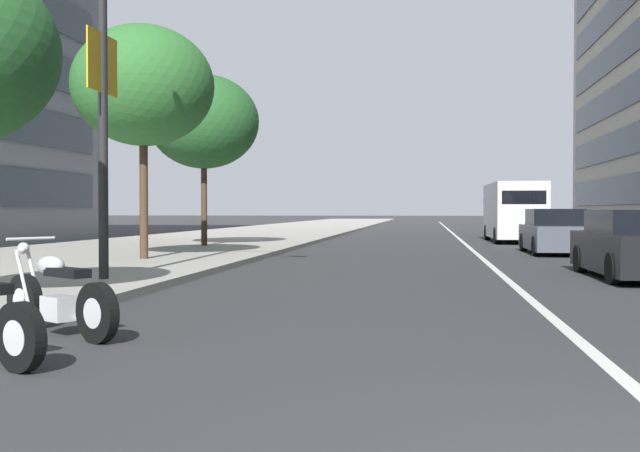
{
  "coord_description": "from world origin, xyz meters",
  "views": [
    {
      "loc": [
        -3.5,
        1.65,
        1.42
      ],
      "look_at": [
        10.36,
        3.64,
        1.13
      ],
      "focal_mm": 41.49,
      "sensor_mm": 36.0,
      "label": 1
    }
  ],
  "objects_px": {
    "car_lead_in_lane": "(555,233)",
    "delivery_van_ahead": "(514,211)",
    "car_approaching_light": "(638,246)",
    "street_tree_by_lamp_post": "(204,122)",
    "street_tree_mid_sidewalk": "(143,86)",
    "motorcycle_under_tarp": "(58,298)",
    "street_lamp_with_banners": "(123,32)"
  },
  "relations": [
    {
      "from": "motorcycle_under_tarp",
      "to": "car_lead_in_lane",
      "type": "xyz_separation_m",
      "value": [
        17.12,
        -8.32,
        0.26
      ]
    },
    {
      "from": "delivery_van_ahead",
      "to": "street_tree_mid_sidewalk",
      "type": "xyz_separation_m",
      "value": [
        -15.47,
        11.27,
        3.28
      ]
    },
    {
      "from": "motorcycle_under_tarp",
      "to": "car_approaching_light",
      "type": "distance_m",
      "value": 11.88
    },
    {
      "from": "car_approaching_light",
      "to": "car_lead_in_lane",
      "type": "height_order",
      "value": "car_lead_in_lane"
    },
    {
      "from": "car_approaching_light",
      "to": "street_lamp_with_banners",
      "type": "distance_m",
      "value": 11.15
    },
    {
      "from": "street_lamp_with_banners",
      "to": "street_tree_mid_sidewalk",
      "type": "relative_size",
      "value": 1.23
    },
    {
      "from": "car_approaching_light",
      "to": "street_tree_mid_sidewalk",
      "type": "height_order",
      "value": "street_tree_mid_sidewalk"
    },
    {
      "from": "motorcycle_under_tarp",
      "to": "street_tree_mid_sidewalk",
      "type": "distance_m",
      "value": 11.98
    },
    {
      "from": "delivery_van_ahead",
      "to": "street_lamp_with_banners",
      "type": "distance_m",
      "value": 23.31
    },
    {
      "from": "street_tree_mid_sidewalk",
      "to": "car_approaching_light",
      "type": "bearing_deg",
      "value": -101.77
    },
    {
      "from": "street_tree_mid_sidewalk",
      "to": "motorcycle_under_tarp",
      "type": "bearing_deg",
      "value": -163.3
    },
    {
      "from": "car_lead_in_lane",
      "to": "street_tree_by_lamp_post",
      "type": "xyz_separation_m",
      "value": [
        0.92,
        12.14,
        3.95
      ]
    },
    {
      "from": "car_lead_in_lane",
      "to": "delivery_van_ahead",
      "type": "relative_size",
      "value": 0.68
    },
    {
      "from": "street_lamp_with_banners",
      "to": "street_tree_by_lamp_post",
      "type": "relative_size",
      "value": 1.22
    },
    {
      "from": "car_approaching_light",
      "to": "car_lead_in_lane",
      "type": "distance_m",
      "value": 8.84
    },
    {
      "from": "car_approaching_light",
      "to": "street_tree_by_lamp_post",
      "type": "bearing_deg",
      "value": 50.76
    },
    {
      "from": "street_tree_by_lamp_post",
      "to": "motorcycle_under_tarp",
      "type": "bearing_deg",
      "value": -168.03
    },
    {
      "from": "delivery_van_ahead",
      "to": "street_tree_by_lamp_post",
      "type": "relative_size",
      "value": 1.01
    },
    {
      "from": "car_lead_in_lane",
      "to": "delivery_van_ahead",
      "type": "bearing_deg",
      "value": 1.25
    },
    {
      "from": "car_approaching_light",
      "to": "motorcycle_under_tarp",
      "type": "bearing_deg",
      "value": 133.24
    },
    {
      "from": "car_approaching_light",
      "to": "street_lamp_with_banners",
      "type": "height_order",
      "value": "street_lamp_with_banners"
    },
    {
      "from": "street_tree_by_lamp_post",
      "to": "car_lead_in_lane",
      "type": "bearing_deg",
      "value": -94.34
    },
    {
      "from": "car_approaching_light",
      "to": "street_tree_mid_sidewalk",
      "type": "relative_size",
      "value": 0.72
    },
    {
      "from": "car_approaching_light",
      "to": "street_tree_mid_sidewalk",
      "type": "bearing_deg",
      "value": 77.32
    },
    {
      "from": "street_lamp_with_banners",
      "to": "street_tree_by_lamp_post",
      "type": "height_order",
      "value": "street_lamp_with_banners"
    },
    {
      "from": "motorcycle_under_tarp",
      "to": "street_lamp_with_banners",
      "type": "distance_m",
      "value": 6.84
    },
    {
      "from": "car_lead_in_lane",
      "to": "motorcycle_under_tarp",
      "type": "bearing_deg",
      "value": 153.67
    },
    {
      "from": "street_tree_mid_sidewalk",
      "to": "street_tree_by_lamp_post",
      "type": "relative_size",
      "value": 0.99
    },
    {
      "from": "car_lead_in_lane",
      "to": "street_tree_by_lamp_post",
      "type": "distance_m",
      "value": 12.8
    },
    {
      "from": "car_approaching_light",
      "to": "car_lead_in_lane",
      "type": "xyz_separation_m",
      "value": [
        8.84,
        0.21,
        -0.01
      ]
    },
    {
      "from": "street_tree_mid_sidewalk",
      "to": "car_lead_in_lane",
      "type": "bearing_deg",
      "value": -60.99
    },
    {
      "from": "delivery_van_ahead",
      "to": "car_lead_in_lane",
      "type": "bearing_deg",
      "value": -179.27
    }
  ]
}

